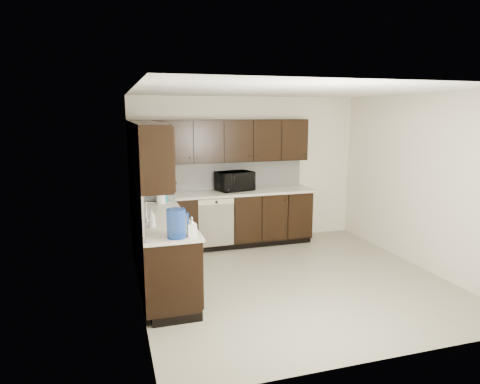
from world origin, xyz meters
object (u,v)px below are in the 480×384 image
object	(u,v)px
toaster_oven	(147,189)
storage_bin	(156,194)
sink	(165,227)
blue_pitcher	(176,223)
microwave	(235,181)

from	to	relation	value
toaster_oven	storage_bin	size ratio (longest dim) A/B	0.70
sink	storage_bin	world-z (taller)	sink
toaster_oven	blue_pitcher	bearing A→B (deg)	-72.78
sink	blue_pitcher	world-z (taller)	blue_pitcher
storage_bin	microwave	bearing A→B (deg)	16.64
sink	storage_bin	distance (m)	1.37
sink	toaster_oven	bearing A→B (deg)	92.34
microwave	toaster_oven	world-z (taller)	microwave
storage_bin	blue_pitcher	bearing A→B (deg)	-90.33
sink	microwave	bearing A→B (deg)	51.72
sink	toaster_oven	xyz separation A→B (m)	(-0.07, 1.69, 0.17)
sink	blue_pitcher	distance (m)	0.72
sink	blue_pitcher	bearing A→B (deg)	-87.16
sink	toaster_oven	distance (m)	1.70
sink	microwave	xyz separation A→B (m)	(1.39, 1.77, 0.22)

